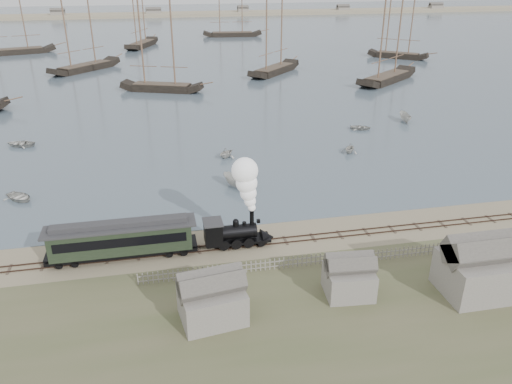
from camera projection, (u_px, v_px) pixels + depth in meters
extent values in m
plane|color=gray|center=(290.00, 231.00, 54.03)|extent=(600.00, 600.00, 0.00)
cube|color=#41525E|center=(182.00, 34.00, 205.41)|extent=(600.00, 336.00, 0.06)
cube|color=#3B2820|center=(296.00, 241.00, 51.76)|extent=(120.00, 0.08, 0.12)
cube|color=#3B2820|center=(294.00, 237.00, 52.65)|extent=(120.00, 0.08, 0.12)
cube|color=#3E3328|center=(295.00, 239.00, 52.23)|extent=(120.00, 1.80, 0.06)
cube|color=tan|center=(172.00, 16.00, 276.67)|extent=(500.00, 20.00, 1.80)
cube|color=black|center=(238.00, 240.00, 50.85)|extent=(6.57, 1.93, 0.24)
cylinder|color=black|center=(234.00, 232.00, 50.38)|extent=(4.06, 1.45, 1.45)
cube|color=black|center=(213.00, 232.00, 49.91)|extent=(1.74, 2.12, 2.22)
cube|color=#323134|center=(213.00, 222.00, 49.43)|extent=(1.93, 2.32, 0.12)
cylinder|color=black|center=(252.00, 219.00, 50.17)|extent=(0.42, 0.42, 1.54)
sphere|color=black|center=(236.00, 222.00, 49.95)|extent=(0.62, 0.62, 0.62)
cone|color=black|center=(267.00, 238.00, 51.46)|extent=(1.35, 1.93, 1.93)
cube|color=black|center=(258.00, 221.00, 50.44)|extent=(0.34, 0.34, 0.34)
cube|color=black|center=(123.00, 251.00, 48.76)|extent=(14.36, 2.36, 0.36)
cube|color=black|center=(122.00, 239.00, 48.16)|extent=(13.33, 2.56, 2.56)
cube|color=black|center=(121.00, 243.00, 46.89)|extent=(12.31, 0.06, 0.92)
cube|color=black|center=(122.00, 230.00, 49.21)|extent=(12.31, 0.06, 0.92)
cube|color=#323134|center=(120.00, 226.00, 47.60)|extent=(14.36, 2.77, 0.18)
cube|color=#323134|center=(120.00, 224.00, 47.47)|extent=(12.82, 1.23, 0.46)
imported|color=#B9B8B0|center=(232.00, 231.00, 53.17)|extent=(3.03, 4.18, 0.85)
imported|color=#B9B8B0|center=(19.00, 197.00, 60.72)|extent=(4.77, 4.82, 0.82)
imported|color=#B9B8B0|center=(226.00, 153.00, 73.92)|extent=(3.96, 3.97, 1.59)
imported|color=#B9B8B0|center=(234.00, 182.00, 64.05)|extent=(4.37, 3.35, 1.60)
imported|color=#B9B8B0|center=(361.00, 127.00, 86.67)|extent=(3.70, 4.31, 0.75)
imported|color=#B9B8B0|center=(350.00, 148.00, 75.81)|extent=(3.79, 3.73, 1.51)
imported|color=#B9B8B0|center=(405.00, 117.00, 90.83)|extent=(4.30, 2.15, 1.59)
imported|color=#B9B8B0|center=(20.00, 143.00, 78.70)|extent=(4.32, 5.15, 0.91)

